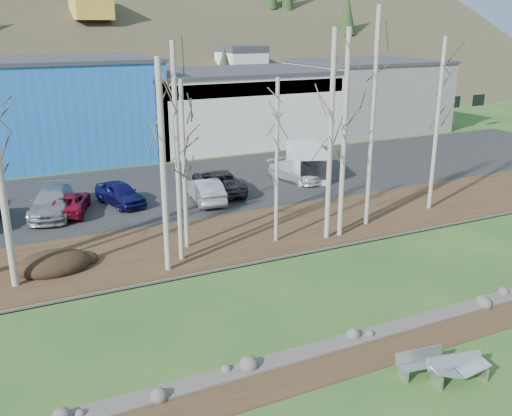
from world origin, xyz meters
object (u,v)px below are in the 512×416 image
car_4 (120,193)px  car_5 (206,190)px  seagull (412,361)px  bench_intact (422,363)px  car_7 (295,172)px  car_6 (218,181)px  bench_damaged (458,369)px  car_3 (52,202)px  van_white (307,163)px  car_2 (68,203)px

car_4 → car_5: bearing=-35.0°
seagull → bench_intact: bearing=-97.0°
car_5 → car_7: bearing=-158.5°
seagull → car_6: (1.88, 21.53, 0.75)m
bench_damaged → seagull: bearing=130.3°
car_3 → car_7: car_3 is taller
seagull → van_white: bearing=68.8°
bench_intact → car_3: bearing=119.8°
car_2 → car_6: 9.69m
car_2 → van_white: 17.09m
seagull → car_2: size_ratio=0.10×
bench_damaged → seagull: (-0.74, 1.30, -0.27)m
bench_intact → car_3: (-8.65, 22.06, 0.49)m
bench_damaged → car_2: 24.29m
car_2 → car_6: (9.69, 0.09, 0.15)m
car_3 → car_4: bearing=19.0°
car_4 → car_6: 6.53m
car_6 → car_7: car_6 is taller
car_6 → car_7: size_ratio=1.23×
car_4 → car_5: (5.03, -1.80, 0.03)m
bench_damaged → car_4: (-5.39, 23.05, 0.42)m
bench_damaged → car_5: (-0.36, 21.25, 0.46)m
car_3 → car_5: size_ratio=1.18×
car_7 → van_white: van_white is taller
seagull → car_2: bearing=111.5°
seagull → bench_damaged: bearing=-58.9°
bench_damaged → seagull: 1.52m
car_3 → car_6: bearing=15.8°
car_2 → car_5: (8.19, -1.48, 0.12)m
van_white → bench_damaged: bearing=-91.3°
bench_damaged → car_4: size_ratio=0.48×
car_2 → car_5: size_ratio=1.00×
car_3 → car_6: (10.60, 0.00, -0.00)m
van_white → bench_intact: bearing=-93.7°
bench_damaged → car_3: (-9.47, 22.83, 0.49)m
car_7 → van_white: 1.30m
car_3 → car_2: bearing=10.1°
car_5 → car_6: (1.50, 1.57, 0.03)m
bench_intact → van_white: 24.63m
car_5 → car_3: bearing=-2.7°
bench_damaged → car_6: size_ratio=0.36×
bench_damaged → van_white: (8.51, 23.54, 0.83)m
car_3 → car_7: 16.81m
car_5 → van_white: size_ratio=0.82×
car_2 → car_5: bearing=-172.3°
car_6 → van_white: 7.42m
car_6 → car_7: (6.20, 0.40, -0.12)m
car_2 → car_6: size_ratio=0.81×
bench_intact → car_6: bearing=93.3°
bench_intact → seagull: size_ratio=4.06×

